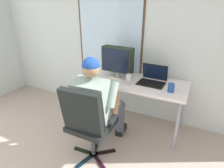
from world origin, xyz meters
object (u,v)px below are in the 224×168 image
(person_seated, at_px, (98,103))
(laptop, at_px, (153,78))
(crt_monitor, at_px, (117,60))
(wine_glass, at_px, (129,78))
(desk, at_px, (133,85))
(office_chair, at_px, (87,121))
(coffee_mug, at_px, (171,88))

(person_seated, bearing_deg, laptop, 56.34)
(person_seated, height_order, crt_monitor, person_seated)
(person_seated, height_order, laptop, person_seated)
(person_seated, height_order, wine_glass, person_seated)
(desk, bearing_deg, crt_monitor, 173.95)
(laptop, bearing_deg, wine_glass, -141.19)
(office_chair, relative_size, wine_glass, 6.76)
(coffee_mug, bearing_deg, laptop, 145.44)
(wine_glass, height_order, coffee_mug, wine_glass)
(laptop, height_order, wine_glass, laptop)
(person_seated, height_order, coffee_mug, person_seated)
(crt_monitor, relative_size, laptop, 1.29)
(desk, height_order, coffee_mug, coffee_mug)
(office_chair, distance_m, laptop, 1.09)
(crt_monitor, bearing_deg, wine_glass, -36.63)
(office_chair, relative_size, laptop, 2.72)
(laptop, height_order, coffee_mug, laptop)
(office_chair, relative_size, crt_monitor, 2.10)
(desk, xyz_separation_m, person_seated, (-0.20, -0.64, -0.03))
(desk, height_order, office_chair, office_chair)
(laptop, bearing_deg, coffee_mug, -34.56)
(desk, bearing_deg, wine_glass, -93.29)
(person_seated, relative_size, crt_monitor, 2.65)
(desk, relative_size, crt_monitor, 3.17)
(coffee_mug, bearing_deg, desk, 166.00)
(desk, bearing_deg, coffee_mug, -14.00)
(person_seated, bearing_deg, office_chair, -86.71)
(coffee_mug, bearing_deg, person_seated, -145.92)
(crt_monitor, relative_size, wine_glass, 3.21)
(desk, distance_m, wine_glass, 0.23)
(desk, xyz_separation_m, laptop, (0.26, 0.06, 0.12))
(desk, relative_size, laptop, 4.10)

